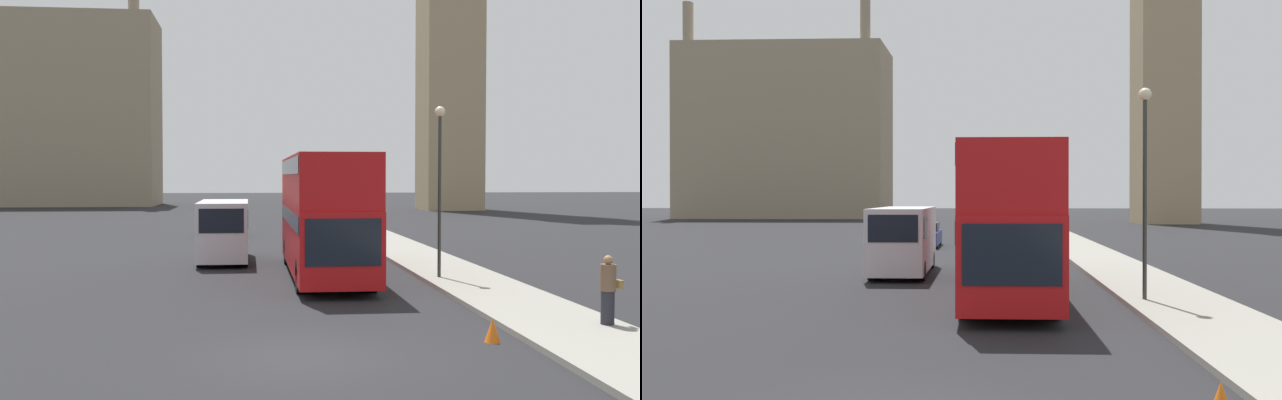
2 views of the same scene
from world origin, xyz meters
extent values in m
cube|color=tan|center=(21.41, 64.16, 20.32)|extent=(6.35, 6.35, 40.65)
cube|color=gray|center=(-27.37, 80.35, 12.09)|extent=(28.61, 11.38, 24.17)
cylinder|color=gray|center=(-39.53, 75.51, 26.83)|extent=(1.37, 1.37, 5.32)
cylinder|color=gray|center=(-15.21, 75.51, 26.83)|extent=(1.37, 1.37, 5.32)
cube|color=#B71114|center=(1.64, 11.76, 1.49)|extent=(2.60, 11.00, 2.37)
cube|color=#B71114|center=(1.64, 11.76, 3.58)|extent=(2.60, 10.78, 1.80)
cube|color=black|center=(1.64, 11.76, 2.25)|extent=(2.64, 10.56, 0.55)
cube|color=black|center=(1.64, 11.76, 4.10)|extent=(2.64, 10.34, 0.55)
cube|color=black|center=(1.64, 6.25, 1.78)|extent=(2.28, 0.03, 1.42)
cylinder|color=black|center=(0.71, 7.91, 0.55)|extent=(0.73, 1.10, 1.10)
cylinder|color=black|center=(2.58, 7.91, 0.55)|extent=(0.73, 1.10, 1.10)
cylinder|color=black|center=(0.71, 15.61, 0.55)|extent=(0.73, 1.10, 1.10)
cylinder|color=black|center=(2.58, 15.61, 0.55)|extent=(0.73, 1.10, 1.10)
cube|color=silver|center=(-2.24, 16.91, 1.43)|extent=(2.10, 5.86, 2.45)
cube|color=black|center=(-2.24, 13.97, 1.96)|extent=(1.79, 0.02, 0.98)
cube|color=black|center=(-2.24, 15.00, 1.96)|extent=(2.13, 1.05, 0.78)
cylinder|color=black|center=(-3.03, 14.92, 0.37)|extent=(0.53, 0.73, 0.73)
cylinder|color=black|center=(-1.45, 14.92, 0.37)|extent=(0.53, 0.73, 0.73)
cylinder|color=black|center=(-3.03, 18.90, 0.37)|extent=(0.53, 0.73, 0.73)
cylinder|color=black|center=(-1.45, 18.90, 0.37)|extent=(0.53, 0.73, 0.73)
cylinder|color=#2D332D|center=(5.62, 10.14, 3.01)|extent=(0.12, 0.12, 5.71)
sphere|color=beige|center=(5.62, 10.14, 6.04)|extent=(0.36, 0.36, 0.36)
cube|color=navy|center=(-2.66, 30.19, 0.57)|extent=(1.73, 4.27, 0.79)
cube|color=black|center=(-2.66, 30.30, 1.23)|extent=(1.56, 2.05, 0.52)
cylinder|color=black|center=(-3.33, 28.83, 0.35)|extent=(0.38, 0.69, 0.69)
cylinder|color=black|center=(-1.98, 28.83, 0.35)|extent=(0.38, 0.69, 0.69)
cylinder|color=black|center=(-3.33, 31.56, 0.35)|extent=(0.38, 0.69, 0.69)
cylinder|color=black|center=(-1.98, 31.56, 0.35)|extent=(0.38, 0.69, 0.69)
camera|label=1|loc=(-1.13, -14.64, 3.73)|focal=40.00mm
camera|label=2|loc=(1.05, -7.95, 3.12)|focal=35.00mm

